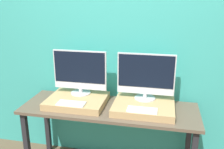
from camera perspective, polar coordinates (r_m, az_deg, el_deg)
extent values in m
cube|color=teal|center=(2.67, 1.02, 6.10)|extent=(8.00, 0.04, 2.60)
cube|color=brown|center=(2.51, -0.65, -7.78)|extent=(1.74, 0.58, 0.03)
cube|color=#232328|center=(2.79, -18.87, -15.07)|extent=(0.05, 0.05, 0.74)
cube|color=#232328|center=(3.13, -14.56, -10.83)|extent=(0.05, 0.05, 0.74)
cube|color=#232328|center=(2.86, 17.04, -13.97)|extent=(0.05, 0.05, 0.74)
cube|color=tan|center=(2.59, -7.98, -5.93)|extent=(0.58, 0.47, 0.07)
cylinder|color=silver|center=(2.68, -7.14, -4.15)|extent=(0.21, 0.21, 0.01)
cylinder|color=silver|center=(2.67, -7.16, -3.62)|extent=(0.04, 0.04, 0.04)
cube|color=silver|center=(2.60, -7.35, 1.04)|extent=(0.56, 0.02, 0.41)
cube|color=black|center=(2.58, -7.48, 1.59)|extent=(0.54, 0.00, 0.33)
cube|color=silver|center=(2.64, -7.30, -2.69)|extent=(0.55, 0.00, 0.06)
cube|color=silver|center=(2.43, -9.33, -6.56)|extent=(0.27, 0.13, 0.01)
cube|color=silver|center=(2.43, -9.34, -6.40)|extent=(0.26, 0.11, 0.00)
cube|color=tan|center=(2.45, 7.24, -7.26)|extent=(0.58, 0.47, 0.07)
cylinder|color=silver|center=(2.55, 7.52, -5.33)|extent=(0.21, 0.21, 0.01)
cylinder|color=silver|center=(2.54, 7.54, -4.77)|extent=(0.04, 0.04, 0.04)
cube|color=silver|center=(2.46, 7.75, 0.10)|extent=(0.56, 0.02, 0.41)
cube|color=black|center=(2.44, 7.75, 0.67)|extent=(0.54, 0.00, 0.33)
cube|color=silver|center=(2.51, 7.56, -3.82)|extent=(0.55, 0.00, 0.06)
cube|color=silver|center=(2.29, 6.90, -8.06)|extent=(0.27, 0.13, 0.01)
cube|color=silver|center=(2.29, 6.91, -7.89)|extent=(0.26, 0.11, 0.00)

